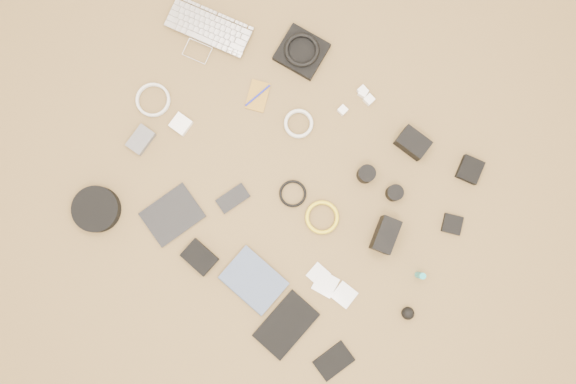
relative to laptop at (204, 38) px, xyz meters
The scene contains 34 objects.
room_shell 1.40m from the laptop, 32.56° to the right, with size 4.04×4.04×2.58m.
laptop is the anchor object (origin of this frame).
headphone_pouch 0.39m from the laptop, 23.38° to the left, with size 0.17×0.16×0.03m, color black.
headphones 0.39m from the laptop, 23.38° to the left, with size 0.14×0.14×0.02m, color black.
charger_a 0.66m from the laptop, 12.91° to the left, with size 0.03×0.03×0.03m, color white.
charger_b 0.67m from the laptop, 12.25° to the left, with size 0.03×0.03×0.03m, color white.
charger_c 0.70m from the laptop, 10.71° to the left, with size 0.03×0.03×0.03m, color white.
charger_d 0.62m from the laptop, ahead, with size 0.03×0.03×0.03m, color white.
dslr_camera 0.92m from the laptop, ahead, with size 0.12×0.08×0.07m, color black.
lens_pouch 1.16m from the laptop, ahead, with size 0.08×0.09×0.03m, color black.
notebook_olive 0.31m from the laptop, 15.49° to the right, with size 0.08×0.12×0.01m, color olive.
pen_blue 0.31m from the laptop, 15.49° to the right, with size 0.01×0.01×0.13m, color #13199A.
cable_white_a 0.51m from the laptop, 10.87° to the right, with size 0.12×0.12×0.01m, color silver.
lens_a 0.84m from the laptop, ahead, with size 0.07×0.07×0.07m, color black.
lens_b 0.97m from the laptop, ahead, with size 0.06×0.06×0.06m, color black.
card_reader 1.22m from the laptop, ahead, with size 0.07×0.07×0.02m, color black.
power_brick 0.36m from the laptop, 72.37° to the right, with size 0.07×0.07×0.03m, color white.
cable_white_b 0.32m from the laptop, 97.00° to the right, with size 0.14×0.14×0.01m, color silver.
cable_black 0.71m from the laptop, 28.76° to the right, with size 0.11×0.11×0.01m, color black.
cable_yellow 0.85m from the laptop, 25.22° to the right, with size 0.13×0.13×0.01m, color gold.
flash 1.05m from the laptop, 16.38° to the right, with size 0.07×0.13×0.10m, color black.
lens_cleaner 1.25m from the laptop, 16.59° to the right, with size 0.02×0.02×0.08m, color teal.
battery_charger 0.47m from the laptop, 89.07° to the right, with size 0.07×0.11×0.03m, color #545459.
tablet 0.71m from the laptop, 67.74° to the right, with size 0.16×0.21×0.01m, color black.
phone 0.65m from the laptop, 47.80° to the right, with size 0.06×0.12×0.01m, color black.
filter_case_left 1.03m from the laptop, 32.58° to the right, with size 0.07×0.07×0.01m, color silver.
filter_case_mid 1.08m from the laptop, 32.11° to the right, with size 0.08×0.08×0.01m, color silver.
filter_case_right 1.15m from the laptop, 29.81° to the right, with size 0.08×0.08×0.01m, color silver.
air_blower 1.33m from the laptop, 22.17° to the right, with size 0.05×0.05×0.05m, color black.
headphone_case 0.79m from the laptop, 89.13° to the right, with size 0.18×0.18×0.05m, color black.
drive_case 0.86m from the laptop, 58.79° to the right, with size 0.12×0.09×0.03m, color black.
paperback 1.02m from the laptop, 50.13° to the right, with size 0.17×0.22×0.02m, color #3F4E6B.
notebook_black_a 1.17m from the laptop, 42.16° to the right, with size 0.14×0.23×0.02m, color black.
notebook_black_b 1.35m from the laptop, 36.40° to the right, with size 0.09×0.14×0.01m, color black.
Camera 1 is at (0.15, -0.15, 2.18)m, focal length 35.00 mm.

